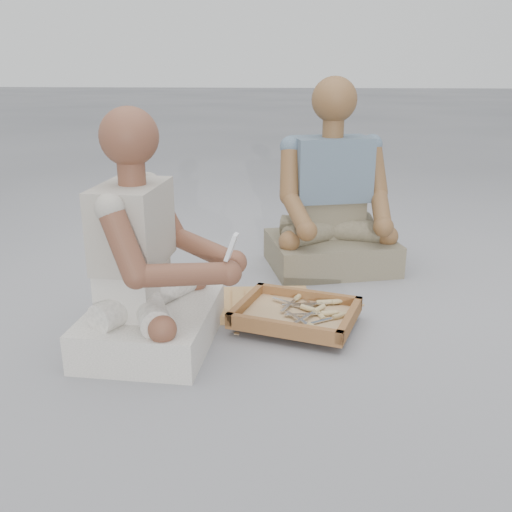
# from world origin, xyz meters

# --- Properties ---
(ground) EXTENTS (60.00, 60.00, 0.00)m
(ground) POSITION_xyz_m (0.00, 0.00, 0.00)
(ground) COLOR #96959A
(ground) RESTS_ON ground
(carved_panel) EXTENTS (0.56, 0.41, 0.03)m
(carved_panel) POSITION_xyz_m (-0.10, 0.28, 0.02)
(carved_panel) COLOR #AC6B42
(carved_panel) RESTS_ON ground
(tool_tray) EXTENTS (0.56, 0.49, 0.06)m
(tool_tray) POSITION_xyz_m (0.10, 0.10, 0.06)
(tool_tray) COLOR brown
(tool_tray) RESTS_ON carved_panel
(chisel_0) EXTENTS (0.22, 0.06, 0.02)m
(chisel_0) POSITION_xyz_m (0.22, 0.10, 0.07)
(chisel_0) COLOR silver
(chisel_0) RESTS_ON tool_tray
(chisel_1) EXTENTS (0.19, 0.14, 0.02)m
(chisel_1) POSITION_xyz_m (0.14, 0.14, 0.07)
(chisel_1) COLOR silver
(chisel_1) RESTS_ON tool_tray
(chisel_2) EXTENTS (0.10, 0.21, 0.02)m
(chisel_2) POSITION_xyz_m (0.11, 0.25, 0.07)
(chisel_2) COLOR silver
(chisel_2) RESTS_ON tool_tray
(chisel_3) EXTENTS (0.14, 0.19, 0.02)m
(chisel_3) POSITION_xyz_m (0.19, 0.11, 0.07)
(chisel_3) COLOR silver
(chisel_3) RESTS_ON tool_tray
(chisel_4) EXTENTS (0.21, 0.09, 0.02)m
(chisel_4) POSITION_xyz_m (0.27, 0.21, 0.07)
(chisel_4) COLOR silver
(chisel_4) RESTS_ON tool_tray
(chisel_5) EXTENTS (0.19, 0.14, 0.02)m
(chisel_5) POSITION_xyz_m (0.26, 0.07, 0.06)
(chisel_5) COLOR silver
(chisel_5) RESTS_ON tool_tray
(chisel_6) EXTENTS (0.22, 0.07, 0.02)m
(chisel_6) POSITION_xyz_m (0.20, 0.20, 0.07)
(chisel_6) COLOR silver
(chisel_6) RESTS_ON tool_tray
(chisel_7) EXTENTS (0.09, 0.21, 0.02)m
(chisel_7) POSITION_xyz_m (0.20, 0.11, 0.06)
(chisel_7) COLOR silver
(chisel_7) RESTS_ON tool_tray
(chisel_8) EXTENTS (0.21, 0.10, 0.02)m
(chisel_8) POSITION_xyz_m (0.24, 0.12, 0.06)
(chisel_8) COLOR silver
(chisel_8) RESTS_ON tool_tray
(chisel_9) EXTENTS (0.15, 0.19, 0.02)m
(chisel_9) POSITION_xyz_m (0.16, -0.04, 0.07)
(chisel_9) COLOR silver
(chisel_9) RESTS_ON tool_tray
(wood_chip_0) EXTENTS (0.02, 0.02, 0.00)m
(wood_chip_0) POSITION_xyz_m (0.40, 0.35, 0.00)
(wood_chip_0) COLOR tan
(wood_chip_0) RESTS_ON ground
(wood_chip_1) EXTENTS (0.02, 0.02, 0.00)m
(wood_chip_1) POSITION_xyz_m (-0.13, 0.39, 0.00)
(wood_chip_1) COLOR tan
(wood_chip_1) RESTS_ON ground
(wood_chip_2) EXTENTS (0.02, 0.02, 0.00)m
(wood_chip_2) POSITION_xyz_m (0.28, 0.31, 0.00)
(wood_chip_2) COLOR tan
(wood_chip_2) RESTS_ON ground
(wood_chip_3) EXTENTS (0.02, 0.02, 0.00)m
(wood_chip_3) POSITION_xyz_m (-0.13, 0.01, 0.00)
(wood_chip_3) COLOR tan
(wood_chip_3) RESTS_ON ground
(wood_chip_4) EXTENTS (0.02, 0.02, 0.00)m
(wood_chip_4) POSITION_xyz_m (-0.20, 0.40, 0.00)
(wood_chip_4) COLOR tan
(wood_chip_4) RESTS_ON ground
(wood_chip_5) EXTENTS (0.02, 0.02, 0.00)m
(wood_chip_5) POSITION_xyz_m (0.07, -0.00, 0.00)
(wood_chip_5) COLOR tan
(wood_chip_5) RESTS_ON ground
(wood_chip_6) EXTENTS (0.02, 0.02, 0.00)m
(wood_chip_6) POSITION_xyz_m (0.03, 0.06, 0.00)
(wood_chip_6) COLOR tan
(wood_chip_6) RESTS_ON ground
(wood_chip_7) EXTENTS (0.02, 0.02, 0.00)m
(wood_chip_7) POSITION_xyz_m (-0.23, -0.01, 0.00)
(wood_chip_7) COLOR tan
(wood_chip_7) RESTS_ON ground
(wood_chip_8) EXTENTS (0.02, 0.02, 0.00)m
(wood_chip_8) POSITION_xyz_m (-0.16, 0.37, 0.00)
(wood_chip_8) COLOR tan
(wood_chip_8) RESTS_ON ground
(wood_chip_9) EXTENTS (0.02, 0.02, 0.00)m
(wood_chip_9) POSITION_xyz_m (0.15, 0.37, 0.00)
(wood_chip_9) COLOR tan
(wood_chip_9) RESTS_ON ground
(craftsman) EXTENTS (0.61, 0.60, 0.90)m
(craftsman) POSITION_xyz_m (-0.45, -0.09, 0.30)
(craftsman) COLOR silver
(craftsman) RESTS_ON ground
(companion) EXTENTS (0.74, 0.65, 0.98)m
(companion) POSITION_xyz_m (0.27, 0.88, 0.33)
(companion) COLOR #776D55
(companion) RESTS_ON ground
(mobile_phone) EXTENTS (0.05, 0.05, 0.10)m
(mobile_phone) POSITION_xyz_m (-0.12, -0.17, 0.42)
(mobile_phone) COLOR white
(mobile_phone) RESTS_ON craftsman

